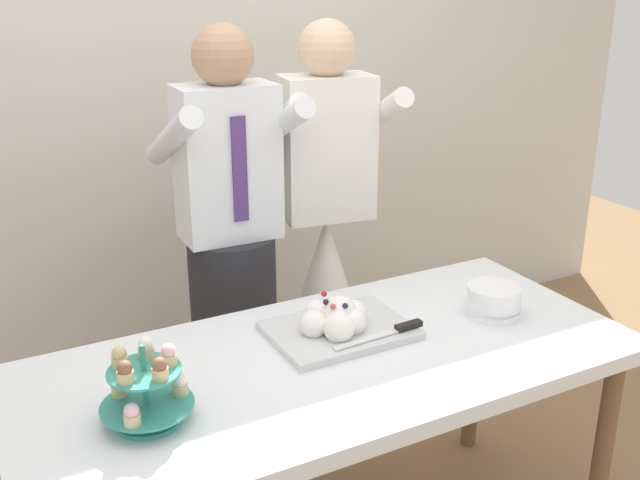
# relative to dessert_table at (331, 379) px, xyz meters

# --- Properties ---
(rear_wall) EXTENTS (5.20, 0.10, 2.90)m
(rear_wall) POSITION_rel_dessert_table_xyz_m (0.00, 1.46, 0.75)
(rear_wall) COLOR beige
(rear_wall) RESTS_ON ground_plane
(dessert_table) EXTENTS (1.80, 0.80, 0.78)m
(dessert_table) POSITION_rel_dessert_table_xyz_m (0.00, 0.00, 0.00)
(dessert_table) COLOR silver
(dessert_table) RESTS_ON ground_plane
(cupcake_stand) EXTENTS (0.23, 0.23, 0.21)m
(cupcake_stand) POSITION_rel_dessert_table_xyz_m (-0.55, -0.07, 0.16)
(cupcake_stand) COLOR teal
(cupcake_stand) RESTS_ON dessert_table
(main_cake_tray) EXTENTS (0.44, 0.31, 0.13)m
(main_cake_tray) POSITION_rel_dessert_table_xyz_m (0.08, 0.11, 0.12)
(main_cake_tray) COLOR silver
(main_cake_tray) RESTS_ON dessert_table
(plate_stack) EXTENTS (0.18, 0.18, 0.10)m
(plate_stack) POSITION_rel_dessert_table_xyz_m (0.59, -0.01, 0.12)
(plate_stack) COLOR white
(plate_stack) RESTS_ON dessert_table
(person_groom) EXTENTS (0.47, 0.50, 1.66)m
(person_groom) POSITION_rel_dessert_table_xyz_m (-0.02, 0.71, 0.05)
(person_groom) COLOR #232328
(person_groom) RESTS_ON ground_plane
(person_bride) EXTENTS (0.56, 0.56, 1.66)m
(person_bride) POSITION_rel_dessert_table_xyz_m (0.39, 0.75, -0.12)
(person_bride) COLOR white
(person_bride) RESTS_ON ground_plane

